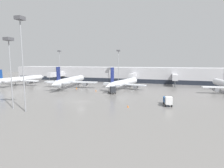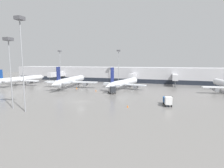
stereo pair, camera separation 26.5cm
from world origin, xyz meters
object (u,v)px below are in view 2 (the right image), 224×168
at_px(service_truck_1, 168,100).
at_px(parked_jet_3, 124,83).
at_px(apron_light_mast_0, 119,57).
at_px(traffic_cone_2, 96,90).
at_px(traffic_cone_0, 128,106).
at_px(apron_light_mast_3, 60,57).
at_px(parked_jet_1, 21,79).
at_px(service_truck_0, 112,89).
at_px(traffic_cone_1, 77,88).
at_px(parked_jet_0, 71,81).
at_px(apron_light_mast_2, 21,40).
at_px(apron_light_mast_1, 9,53).

bearing_deg(service_truck_1, parked_jet_3, -153.70).
bearing_deg(apron_light_mast_0, traffic_cone_2, -92.73).
height_order(traffic_cone_0, apron_light_mast_3, apron_light_mast_3).
bearing_deg(apron_light_mast_0, traffic_cone_0, -71.31).
relative_size(parked_jet_1, service_truck_0, 6.79).
xyz_separation_m(service_truck_0, traffic_cone_1, (-19.23, 6.46, -1.30)).
bearing_deg(parked_jet_0, service_truck_0, -118.57).
bearing_deg(service_truck_0, apron_light_mast_2, -53.05).
relative_size(parked_jet_0, service_truck_1, 7.11).
bearing_deg(traffic_cone_2, apron_light_mast_0, 87.27).
xyz_separation_m(service_truck_1, apron_light_mast_3, (-67.34, 47.07, 13.89)).
bearing_deg(traffic_cone_0, apron_light_mast_0, 108.69).
height_order(traffic_cone_1, traffic_cone_2, traffic_cone_2).
bearing_deg(parked_jet_1, apron_light_mast_2, -131.05).
bearing_deg(traffic_cone_1, traffic_cone_2, -17.73).
xyz_separation_m(parked_jet_1, traffic_cone_1, (34.51, -2.28, -2.77)).
xyz_separation_m(service_truck_1, apron_light_mast_2, (-33.28, -17.40, 15.86)).
height_order(parked_jet_3, traffic_cone_0, parked_jet_3).
distance_m(traffic_cone_1, apron_light_mast_1, 38.65).
height_order(parked_jet_3, apron_light_mast_3, apron_light_mast_3).
bearing_deg(service_truck_1, service_truck_0, -132.81).
relative_size(service_truck_1, traffic_cone_2, 6.52).
bearing_deg(parked_jet_3, traffic_cone_2, 148.51).
relative_size(parked_jet_0, apron_light_mast_1, 1.97).
distance_m(service_truck_1, traffic_cone_0, 11.65).
height_order(parked_jet_3, apron_light_mast_1, apron_light_mast_1).
height_order(parked_jet_0, traffic_cone_0, parked_jet_0).
bearing_deg(service_truck_0, apron_light_mast_3, -157.09).
height_order(service_truck_1, traffic_cone_0, service_truck_1).
bearing_deg(traffic_cone_1, apron_light_mast_3, 135.08).
height_order(parked_jet_1, service_truck_0, parked_jet_1).
relative_size(service_truck_0, apron_light_mast_2, 0.22).
bearing_deg(parked_jet_3, service_truck_1, -132.41).
xyz_separation_m(traffic_cone_2, apron_light_mast_2, (-4.32, -33.76, 16.99)).
height_order(traffic_cone_0, apron_light_mast_1, apron_light_mast_1).
distance_m(apron_light_mast_1, apron_light_mast_3, 69.29).
height_order(parked_jet_0, parked_jet_1, parked_jet_0).
bearing_deg(apron_light_mast_1, service_truck_1, 22.49).
bearing_deg(traffic_cone_1, parked_jet_1, 176.22).
xyz_separation_m(traffic_cone_0, traffic_cone_1, (-29.91, 25.40, 0.02)).
distance_m(traffic_cone_2, apron_light_mast_3, 51.39).
height_order(apron_light_mast_0, apron_light_mast_3, apron_light_mast_3).
distance_m(parked_jet_0, service_truck_0, 25.61).
bearing_deg(traffic_cone_0, apron_light_mast_3, 137.39).
bearing_deg(service_truck_1, parked_jet_1, -116.59).
bearing_deg(traffic_cone_1, parked_jet_0, 150.51).
distance_m(traffic_cone_2, apron_light_mast_2, 38.04).
relative_size(traffic_cone_0, apron_light_mast_0, 0.03).
distance_m(parked_jet_3, apron_light_mast_1, 48.16).
height_order(service_truck_1, apron_light_mast_2, apron_light_mast_2).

